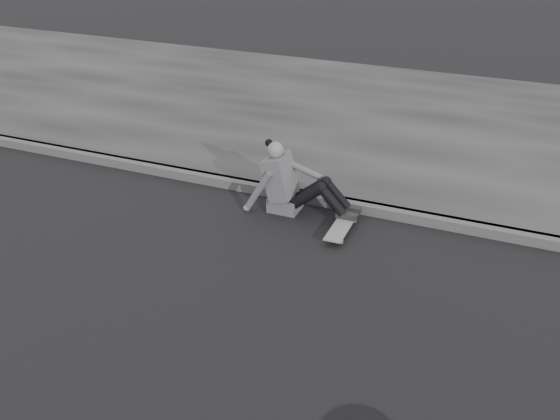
# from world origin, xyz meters

# --- Properties ---
(ground) EXTENTS (80.00, 80.00, 0.00)m
(ground) POSITION_xyz_m (0.00, 0.00, 0.00)
(ground) COLOR black
(ground) RESTS_ON ground
(curb) EXTENTS (24.00, 0.16, 0.12)m
(curb) POSITION_xyz_m (0.00, 2.58, 0.06)
(curb) COLOR #505050
(curb) RESTS_ON ground
(sidewalk) EXTENTS (24.00, 6.00, 0.12)m
(sidewalk) POSITION_xyz_m (0.00, 5.60, 0.06)
(sidewalk) COLOR #333333
(sidewalk) RESTS_ON ground
(skateboard) EXTENTS (0.20, 0.78, 0.09)m
(skateboard) POSITION_xyz_m (0.25, 2.03, 0.07)
(skateboard) COLOR #ABABA5
(skateboard) RESTS_ON ground
(seated_woman) EXTENTS (1.38, 0.46, 0.88)m
(seated_woman) POSITION_xyz_m (-0.49, 2.28, 0.36)
(seated_woman) COLOR #58585A
(seated_woman) RESTS_ON ground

